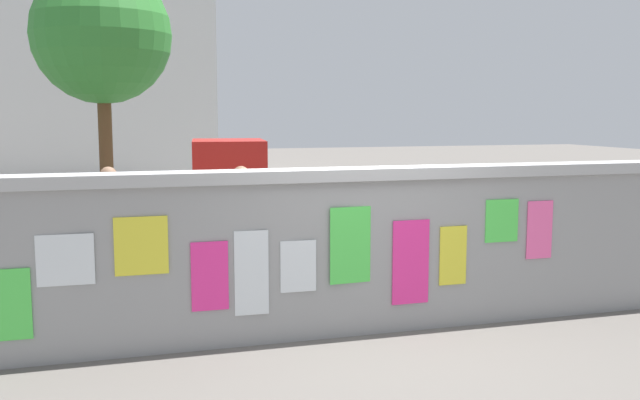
{
  "coord_description": "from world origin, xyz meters",
  "views": [
    {
      "loc": [
        -2.47,
        -6.78,
        2.3
      ],
      "look_at": [
        0.22,
        2.35,
        1.11
      ],
      "focal_mm": 39.22,
      "sensor_mm": 36.0,
      "label": 1
    }
  ],
  "objects_px": {
    "motorcycle": "(487,227)",
    "person_walking": "(110,216)",
    "auto_rickshaw_truck": "(287,194)",
    "bicycle_near": "(385,266)",
    "tree_roadside": "(102,35)",
    "bicycle_far": "(555,261)",
    "person_bystander": "(242,214)"
  },
  "relations": [
    {
      "from": "motorcycle",
      "to": "bicycle_near",
      "type": "height_order",
      "value": "bicycle_near"
    },
    {
      "from": "auto_rickshaw_truck",
      "to": "person_walking",
      "type": "relative_size",
      "value": 2.32
    },
    {
      "from": "tree_roadside",
      "to": "bicycle_far",
      "type": "bearing_deg",
      "value": -56.21
    },
    {
      "from": "bicycle_far",
      "to": "bicycle_near",
      "type": "bearing_deg",
      "value": 171.72
    },
    {
      "from": "bicycle_far",
      "to": "person_walking",
      "type": "distance_m",
      "value": 5.86
    },
    {
      "from": "person_walking",
      "to": "bicycle_near",
      "type": "bearing_deg",
      "value": -19.58
    },
    {
      "from": "auto_rickshaw_truck",
      "to": "person_bystander",
      "type": "distance_m",
      "value": 3.04
    },
    {
      "from": "bicycle_near",
      "to": "person_bystander",
      "type": "height_order",
      "value": "person_bystander"
    },
    {
      "from": "auto_rickshaw_truck",
      "to": "bicycle_far",
      "type": "distance_m",
      "value": 4.77
    },
    {
      "from": "bicycle_far",
      "to": "person_walking",
      "type": "xyz_separation_m",
      "value": [
        -5.63,
        1.52,
        0.62
      ]
    },
    {
      "from": "person_walking",
      "to": "tree_roadside",
      "type": "distance_m",
      "value": 7.64
    },
    {
      "from": "auto_rickshaw_truck",
      "to": "person_walking",
      "type": "bearing_deg",
      "value": -140.92
    },
    {
      "from": "person_walking",
      "to": "tree_roadside",
      "type": "height_order",
      "value": "tree_roadside"
    },
    {
      "from": "motorcycle",
      "to": "person_bystander",
      "type": "xyz_separation_m",
      "value": [
        -4.23,
        -1.06,
        0.52
      ]
    },
    {
      "from": "motorcycle",
      "to": "bicycle_near",
      "type": "bearing_deg",
      "value": -143.47
    },
    {
      "from": "bicycle_near",
      "to": "person_walking",
      "type": "height_order",
      "value": "person_walking"
    },
    {
      "from": "auto_rickshaw_truck",
      "to": "bicycle_far",
      "type": "xyz_separation_m",
      "value": [
        2.7,
        -3.9,
        -0.54
      ]
    },
    {
      "from": "bicycle_near",
      "to": "auto_rickshaw_truck",
      "type": "bearing_deg",
      "value": 96.74
    },
    {
      "from": "bicycle_near",
      "to": "tree_roadside",
      "type": "height_order",
      "value": "tree_roadside"
    },
    {
      "from": "bicycle_far",
      "to": "person_walking",
      "type": "relative_size",
      "value": 1.05
    },
    {
      "from": "person_bystander",
      "to": "bicycle_near",
      "type": "bearing_deg",
      "value": -25.62
    },
    {
      "from": "bicycle_near",
      "to": "person_bystander",
      "type": "bearing_deg",
      "value": 154.38
    },
    {
      "from": "bicycle_near",
      "to": "tree_roadside",
      "type": "xyz_separation_m",
      "value": [
        -3.45,
        8.22,
        3.63
      ]
    },
    {
      "from": "bicycle_far",
      "to": "tree_roadside",
      "type": "bearing_deg",
      "value": 123.79
    },
    {
      "from": "motorcycle",
      "to": "bicycle_near",
      "type": "xyz_separation_m",
      "value": [
        -2.53,
        -1.87,
        -0.1
      ]
    },
    {
      "from": "motorcycle",
      "to": "person_walking",
      "type": "xyz_separation_m",
      "value": [
        -5.88,
        -0.68,
        0.52
      ]
    },
    {
      "from": "auto_rickshaw_truck",
      "to": "bicycle_near",
      "type": "distance_m",
      "value": 3.64
    },
    {
      "from": "bicycle_near",
      "to": "tree_roadside",
      "type": "bearing_deg",
      "value": 112.74
    },
    {
      "from": "tree_roadside",
      "to": "auto_rickshaw_truck",
      "type": "bearing_deg",
      "value": -56.96
    },
    {
      "from": "person_walking",
      "to": "tree_roadside",
      "type": "relative_size",
      "value": 0.29
    },
    {
      "from": "bicycle_far",
      "to": "person_walking",
      "type": "height_order",
      "value": "person_walking"
    },
    {
      "from": "motorcycle",
      "to": "tree_roadside",
      "type": "distance_m",
      "value": 9.4
    }
  ]
}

